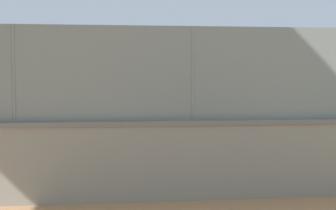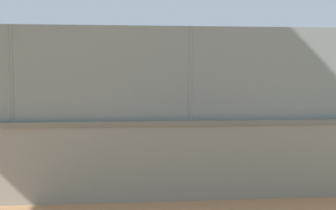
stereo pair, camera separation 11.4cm
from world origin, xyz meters
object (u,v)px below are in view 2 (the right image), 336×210
at_px(player_crossing_court, 246,125).
at_px(player_near_wall_returning, 93,104).
at_px(sports_ball, 262,174).
at_px(spare_ball_by_wall, 42,182).
at_px(player_baseline_waiting, 251,119).

height_order(player_crossing_court, player_near_wall_returning, player_near_wall_returning).
distance_m(sports_ball, spare_ball_by_wall, 4.50).
bearing_deg(sports_ball, player_crossing_court, -94.11).
xyz_separation_m(player_baseline_waiting, spare_ball_by_wall, (5.52, 3.81, -0.83)).
relative_size(player_crossing_court, spare_ball_by_wall, 14.81).
distance_m(player_near_wall_returning, spare_ball_by_wall, 9.75).
height_order(player_baseline_waiting, sports_ball, player_baseline_waiting).
bearing_deg(spare_ball_by_wall, player_near_wall_returning, -94.66).
distance_m(player_crossing_court, player_near_wall_returning, 9.19).
xyz_separation_m(player_crossing_court, spare_ball_by_wall, (4.60, 1.30, -0.92)).
bearing_deg(spare_ball_by_wall, player_baseline_waiting, -145.38).
height_order(sports_ball, spare_ball_by_wall, sports_ball).
xyz_separation_m(player_baseline_waiting, player_near_wall_returning, (4.73, -5.86, 0.12)).
relative_size(player_baseline_waiting, player_near_wall_returning, 0.89).
bearing_deg(player_near_wall_returning, sports_ball, 110.62).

